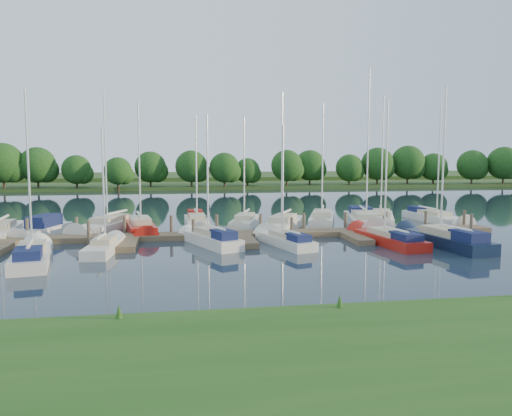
{
  "coord_description": "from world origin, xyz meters",
  "views": [
    {
      "loc": [
        -4.69,
        -28.83,
        6.1
      ],
      "look_at": [
        1.15,
        8.0,
        2.2
      ],
      "focal_mm": 35.0,
      "sensor_mm": 36.0,
      "label": 1
    }
  ],
  "objects": [
    {
      "name": "ground",
      "position": [
        0.0,
        0.0,
        0.0
      ],
      "size": [
        260.0,
        260.0,
        0.0
      ],
      "primitive_type": "plane",
      "color": "#17232F",
      "rests_on": "ground"
    },
    {
      "name": "near_bank",
      "position": [
        0.0,
        -16.0,
        0.25
      ],
      "size": [
        90.0,
        10.0,
        0.5
      ],
      "primitive_type": "cube",
      "color": "#1F4C15",
      "rests_on": "ground"
    },
    {
      "name": "dock",
      "position": [
        0.0,
        7.31,
        0.2
      ],
      "size": [
        40.0,
        6.0,
        0.4
      ],
      "color": "#4D3E2B",
      "rests_on": "ground"
    },
    {
      "name": "mooring_pilings",
      "position": [
        0.0,
        8.43,
        0.6
      ],
      "size": [
        38.24,
        2.84,
        2.0
      ],
      "color": "#473D33",
      "rests_on": "ground"
    },
    {
      "name": "far_shore",
      "position": [
        0.0,
        75.0,
        0.3
      ],
      "size": [
        180.0,
        30.0,
        0.6
      ],
      "primitive_type": "cube",
      "color": "#27441A",
      "rests_on": "ground"
    },
    {
      "name": "distant_hill",
      "position": [
        0.0,
        100.0,
        0.7
      ],
      "size": [
        220.0,
        40.0,
        1.4
      ],
      "primitive_type": "cube",
      "color": "#3A5424",
      "rests_on": "ground"
    },
    {
      "name": "treeline",
      "position": [
        4.26,
        62.0,
        4.08
      ],
      "size": [
        146.33,
        9.29,
        8.29
      ],
      "color": "#38281C",
      "rests_on": "ground"
    },
    {
      "name": "sailboat_n_0",
      "position": [
        -17.89,
        10.67,
        0.28
      ],
      "size": [
        2.89,
        9.27,
        11.72
      ],
      "rotation": [
        0.0,
        0.0,
        3.23
      ],
      "color": "silver",
      "rests_on": "ground"
    },
    {
      "name": "motorboat",
      "position": [
        -14.96,
        11.2,
        0.39
      ],
      "size": [
        3.21,
        6.62,
        1.96
      ],
      "rotation": [
        0.0,
        0.0,
        2.89
      ],
      "color": "silver",
      "rests_on": "ground"
    },
    {
      "name": "sailboat_n_2",
      "position": [
        -10.25,
        13.11,
        0.28
      ],
      "size": [
        5.08,
        9.34,
        12.01
      ],
      "rotation": [
        0.0,
        0.0,
        2.76
      ],
      "color": "silver",
      "rests_on": "ground"
    },
    {
      "name": "sailboat_n_3",
      "position": [
        -7.64,
        11.58,
        0.28
      ],
      "size": [
        3.1,
        8.36,
        10.7
      ],
      "rotation": [
        0.0,
        0.0,
        3.31
      ],
      "color": "#A3170F",
      "rests_on": "ground"
    },
    {
      "name": "sailboat_n_4",
      "position": [
        -3.09,
        13.75,
        0.34
      ],
      "size": [
        2.0,
        7.59,
        9.86
      ],
      "rotation": [
        0.0,
        0.0,
        3.17
      ],
      "color": "silver",
      "rests_on": "ground"
    },
    {
      "name": "sailboat_n_5",
      "position": [
        1.04,
        13.54,
        0.28
      ],
      "size": [
        3.61,
        7.61,
        9.78
      ],
      "rotation": [
        0.0,
        0.0,
        2.84
      ],
      "color": "silver",
      "rests_on": "ground"
    },
    {
      "name": "sailboat_n_6",
      "position": [
        3.88,
        11.23,
        0.28
      ],
      "size": [
        5.46,
        8.84,
        11.64
      ],
      "rotation": [
        0.0,
        0.0,
        2.68
      ],
      "color": "silver",
      "rests_on": "ground"
    },
    {
      "name": "sailboat_n_7",
      "position": [
        8.03,
        13.86,
        0.29
      ],
      "size": [
        4.29,
        8.56,
        11.07
      ],
      "rotation": [
        0.0,
        0.0,
        2.81
      ],
      "color": "silver",
      "rests_on": "ground"
    },
    {
      "name": "sailboat_n_8",
      "position": [
        11.51,
        12.32,
        0.34
      ],
      "size": [
        4.59,
        11.13,
        13.9
      ],
      "rotation": [
        0.0,
        0.0,
        2.92
      ],
      "color": "silver",
      "rests_on": "ground"
    },
    {
      "name": "sailboat_n_9",
      "position": [
        13.39,
        13.44,
        0.28
      ],
      "size": [
        5.03,
        9.13,
        11.8
      ],
      "rotation": [
        0.0,
        0.0,
        2.75
      ],
      "color": "silver",
      "rests_on": "ground"
    },
    {
      "name": "sailboat_n_10",
      "position": [
        19.01,
        14.22,
        0.31
      ],
      "size": [
        2.61,
        8.92,
        11.18
      ],
      "rotation": [
        0.0,
        0.0,
        3.21
      ],
      "color": "silver",
      "rests_on": "ground"
    },
    {
      "name": "sailboat_s_0",
      "position": [
        -13.02,
        1.06,
        0.32
      ],
      "size": [
        3.16,
        8.17,
        10.31
      ],
      "rotation": [
        0.0,
        0.0,
        0.19
      ],
      "color": "silver",
      "rests_on": "ground"
    },
    {
      "name": "sailboat_s_1",
      "position": [
        -9.32,
        3.56,
        0.27
      ],
      "size": [
        2.0,
        6.45,
        8.3
      ],
      "rotation": [
        0.0,
        0.0,
        -0.09
      ],
      "color": "silver",
      "rests_on": "ground"
    },
    {
      "name": "sailboat_s_2",
      "position": [
        -2.46,
        4.91,
        0.34
      ],
      "size": [
        3.86,
        7.03,
        9.3
      ],
      "rotation": [
        0.0,
        0.0,
        0.39
      ],
      "color": "silver",
      "rests_on": "ground"
    },
    {
      "name": "sailboat_s_3",
      "position": [
        2.52,
        4.0,
        0.31
      ],
      "size": [
        3.1,
        6.65,
        8.5
      ],
      "rotation": [
        0.0,
        0.0,
        0.29
      ],
      "color": "silver",
      "rests_on": "ground"
    },
    {
      "name": "sailboat_s_4",
      "position": [
        9.74,
        3.64,
        0.31
      ],
      "size": [
        2.83,
        8.26,
        10.34
      ],
      "rotation": [
        0.0,
        0.0,
        0.13
      ],
      "color": "#A3170F",
      "rests_on": "ground"
    },
    {
      "name": "sailboat_s_5",
      "position": [
        13.17,
        2.11,
        0.34
      ],
      "size": [
        2.98,
        8.86,
        11.31
      ],
      "rotation": [
        0.0,
        0.0,
        0.12
      ],
      "color": "#0F1A32",
      "rests_on": "ground"
    }
  ]
}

